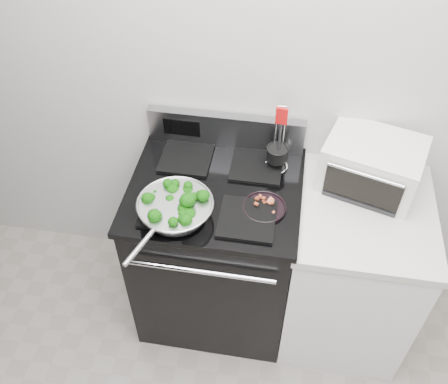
% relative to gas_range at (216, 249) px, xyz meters
% --- Properties ---
extents(back_wall, '(4.00, 0.02, 2.70)m').
position_rel_gas_range_xyz_m(back_wall, '(0.30, 0.34, 0.86)').
color(back_wall, '#B4B1AB').
rests_on(back_wall, ground).
extents(gas_range, '(0.79, 0.69, 1.13)m').
position_rel_gas_range_xyz_m(gas_range, '(0.00, 0.00, 0.00)').
color(gas_range, black).
rests_on(gas_range, floor).
extents(counter, '(0.62, 0.68, 0.92)m').
position_rel_gas_range_xyz_m(counter, '(0.68, -0.00, -0.03)').
color(counter, white).
rests_on(counter, floor).
extents(skillet, '(0.33, 0.51, 0.07)m').
position_rel_gas_range_xyz_m(skillet, '(-0.14, -0.20, 0.51)').
color(skillet, silver).
rests_on(skillet, gas_range).
extents(broccoli_pile, '(0.26, 0.26, 0.09)m').
position_rel_gas_range_xyz_m(broccoli_pile, '(-0.13, -0.20, 0.53)').
color(broccoli_pile, black).
rests_on(broccoli_pile, skillet).
extents(bacon_plate, '(0.19, 0.19, 0.04)m').
position_rel_gas_range_xyz_m(bacon_plate, '(0.23, -0.09, 0.48)').
color(bacon_plate, black).
rests_on(bacon_plate, gas_range).
extents(utensil_holder, '(0.11, 0.11, 0.35)m').
position_rel_gas_range_xyz_m(utensil_holder, '(0.26, 0.18, 0.53)').
color(utensil_holder, silver).
rests_on(utensil_holder, gas_range).
extents(toaster_oven, '(0.49, 0.42, 0.24)m').
position_rel_gas_range_xyz_m(toaster_oven, '(0.69, 0.17, 0.55)').
color(toaster_oven, silver).
rests_on(toaster_oven, counter).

